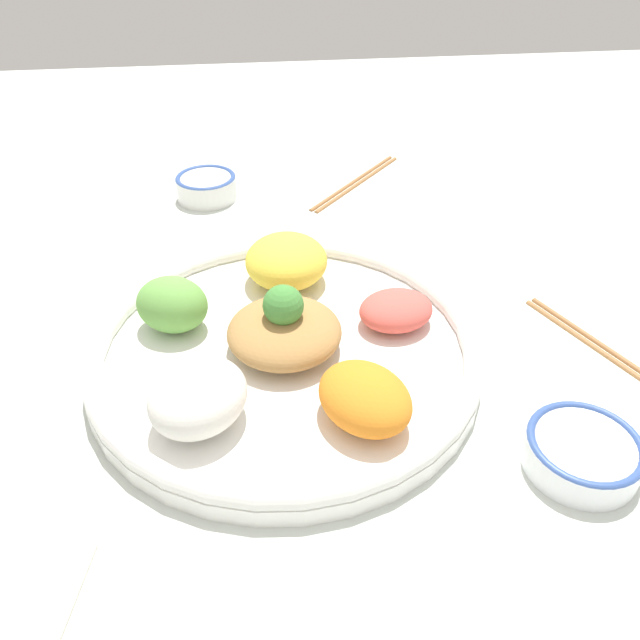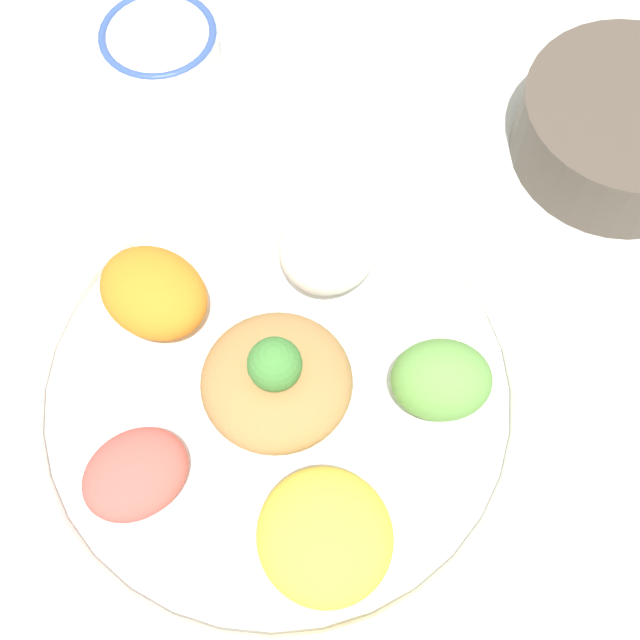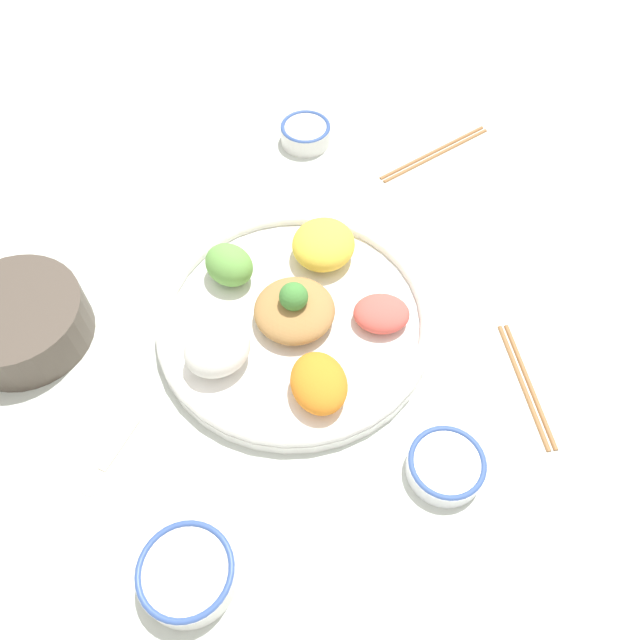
{
  "view_description": "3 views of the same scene",
  "coord_description": "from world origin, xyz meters",
  "px_view_note": "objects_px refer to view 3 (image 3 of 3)",
  "views": [
    {
      "loc": [
        -0.05,
        -0.47,
        0.44
      ],
      "look_at": [
        0.01,
        0.04,
        0.05
      ],
      "focal_mm": 35.0,
      "sensor_mm": 36.0,
      "label": 1
    },
    {
      "loc": [
        0.04,
        0.29,
        0.68
      ],
      "look_at": [
        -0.07,
        0.02,
        0.09
      ],
      "focal_mm": 50.0,
      "sensor_mm": 36.0,
      "label": 2
    },
    {
      "loc": [
        0.13,
        -0.46,
        0.79
      ],
      "look_at": [
        0.01,
        0.03,
        0.03
      ],
      "focal_mm": 35.0,
      "sensor_mm": 36.0,
      "label": 3
    }
  ],
  "objects_px": {
    "salad_platter": "(294,316)",
    "serving_spoon_main": "(104,465)",
    "rice_bowl_blue": "(187,574)",
    "side_serving_bowl": "(19,320)",
    "chopsticks_pair_near": "(435,153)",
    "sauce_bowl_red": "(446,465)",
    "chopsticks_pair_far": "(527,384)",
    "sauce_bowl_dark": "(306,133)"
  },
  "relations": [
    {
      "from": "salad_platter",
      "to": "serving_spoon_main",
      "type": "xyz_separation_m",
      "value": [
        -0.18,
        -0.28,
        -0.02
      ]
    },
    {
      "from": "rice_bowl_blue",
      "to": "serving_spoon_main",
      "type": "xyz_separation_m",
      "value": [
        -0.16,
        0.1,
        -0.02
      ]
    },
    {
      "from": "side_serving_bowl",
      "to": "chopsticks_pair_near",
      "type": "bearing_deg",
      "value": 45.73
    },
    {
      "from": "side_serving_bowl",
      "to": "serving_spoon_main",
      "type": "relative_size",
      "value": 1.62
    },
    {
      "from": "sauce_bowl_red",
      "to": "chopsticks_pair_near",
      "type": "xyz_separation_m",
      "value": [
        -0.1,
        0.6,
        -0.01
      ]
    },
    {
      "from": "salad_platter",
      "to": "chopsticks_pair_far",
      "type": "bearing_deg",
      "value": -2.81
    },
    {
      "from": "sauce_bowl_dark",
      "to": "chopsticks_pair_far",
      "type": "bearing_deg",
      "value": -43.95
    },
    {
      "from": "side_serving_bowl",
      "to": "salad_platter",
      "type": "bearing_deg",
      "value": 16.75
    },
    {
      "from": "sauce_bowl_red",
      "to": "chopsticks_pair_far",
      "type": "height_order",
      "value": "sauce_bowl_red"
    },
    {
      "from": "rice_bowl_blue",
      "to": "sauce_bowl_dark",
      "type": "xyz_separation_m",
      "value": [
        -0.07,
        0.78,
        -0.0
      ]
    },
    {
      "from": "chopsticks_pair_near",
      "to": "serving_spoon_main",
      "type": "height_order",
      "value": "chopsticks_pair_near"
    },
    {
      "from": "sauce_bowl_red",
      "to": "sauce_bowl_dark",
      "type": "height_order",
      "value": "sauce_bowl_dark"
    },
    {
      "from": "sauce_bowl_dark",
      "to": "chopsticks_pair_near",
      "type": "xyz_separation_m",
      "value": [
        0.24,
        0.03,
        -0.02
      ]
    },
    {
      "from": "salad_platter",
      "to": "chopsticks_pair_far",
      "type": "xyz_separation_m",
      "value": [
        0.35,
        -0.02,
        -0.02
      ]
    },
    {
      "from": "sauce_bowl_red",
      "to": "side_serving_bowl",
      "type": "distance_m",
      "value": 0.63
    },
    {
      "from": "sauce_bowl_dark",
      "to": "side_serving_bowl",
      "type": "xyz_separation_m",
      "value": [
        -0.29,
        -0.52,
        0.02
      ]
    },
    {
      "from": "serving_spoon_main",
      "to": "salad_platter",
      "type": "bearing_deg",
      "value": -22.66
    },
    {
      "from": "salad_platter",
      "to": "serving_spoon_main",
      "type": "bearing_deg",
      "value": -123.42
    },
    {
      "from": "salad_platter",
      "to": "chopsticks_pair_far",
      "type": "height_order",
      "value": "salad_platter"
    },
    {
      "from": "rice_bowl_blue",
      "to": "chopsticks_pair_near",
      "type": "bearing_deg",
      "value": 77.93
    },
    {
      "from": "chopsticks_pair_near",
      "to": "side_serving_bowl",
      "type": "bearing_deg",
      "value": -3.02
    },
    {
      "from": "chopsticks_pair_near",
      "to": "chopsticks_pair_far",
      "type": "xyz_separation_m",
      "value": [
        0.2,
        -0.45,
        -0.0
      ]
    },
    {
      "from": "serving_spoon_main",
      "to": "sauce_bowl_dark",
      "type": "bearing_deg",
      "value": 3.07
    },
    {
      "from": "chopsticks_pair_far",
      "to": "serving_spoon_main",
      "type": "relative_size",
      "value": 1.6
    },
    {
      "from": "sauce_bowl_red",
      "to": "chopsticks_pair_near",
      "type": "relative_size",
      "value": 0.51
    },
    {
      "from": "side_serving_bowl",
      "to": "chopsticks_pair_near",
      "type": "distance_m",
      "value": 0.76
    },
    {
      "from": "side_serving_bowl",
      "to": "chopsticks_pair_near",
      "type": "xyz_separation_m",
      "value": [
        0.53,
        0.54,
        -0.04
      ]
    },
    {
      "from": "rice_bowl_blue",
      "to": "serving_spoon_main",
      "type": "relative_size",
      "value": 0.95
    },
    {
      "from": "sauce_bowl_dark",
      "to": "serving_spoon_main",
      "type": "xyz_separation_m",
      "value": [
        -0.09,
        -0.68,
        -0.02
      ]
    },
    {
      "from": "salad_platter",
      "to": "chopsticks_pair_near",
      "type": "bearing_deg",
      "value": 70.69
    },
    {
      "from": "salad_platter",
      "to": "chopsticks_pair_near",
      "type": "xyz_separation_m",
      "value": [
        0.15,
        0.43,
        -0.02
      ]
    },
    {
      "from": "serving_spoon_main",
      "to": "chopsticks_pair_far",
      "type": "bearing_deg",
      "value": -53.2
    },
    {
      "from": "rice_bowl_blue",
      "to": "side_serving_bowl",
      "type": "xyz_separation_m",
      "value": [
        -0.36,
        0.26,
        0.02
      ]
    },
    {
      "from": "sauce_bowl_dark",
      "to": "chopsticks_pair_far",
      "type": "distance_m",
      "value": 0.61
    },
    {
      "from": "chopsticks_pair_near",
      "to": "sauce_bowl_dark",
      "type": "bearing_deg",
      "value": -42.79
    },
    {
      "from": "sauce_bowl_dark",
      "to": "chopsticks_pair_near",
      "type": "bearing_deg",
      "value": 5.96
    },
    {
      "from": "sauce_bowl_red",
      "to": "rice_bowl_blue",
      "type": "bearing_deg",
      "value": -142.86
    },
    {
      "from": "side_serving_bowl",
      "to": "chopsticks_pair_far",
      "type": "relative_size",
      "value": 1.01
    },
    {
      "from": "salad_platter",
      "to": "side_serving_bowl",
      "type": "xyz_separation_m",
      "value": [
        -0.38,
        -0.11,
        0.01
      ]
    },
    {
      "from": "sauce_bowl_red",
      "to": "rice_bowl_blue",
      "type": "height_order",
      "value": "rice_bowl_blue"
    },
    {
      "from": "sauce_bowl_dark",
      "to": "chopsticks_pair_far",
      "type": "height_order",
      "value": "sauce_bowl_dark"
    },
    {
      "from": "sauce_bowl_dark",
      "to": "chopsticks_pair_far",
      "type": "xyz_separation_m",
      "value": [
        0.44,
        -0.42,
        -0.02
      ]
    }
  ]
}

